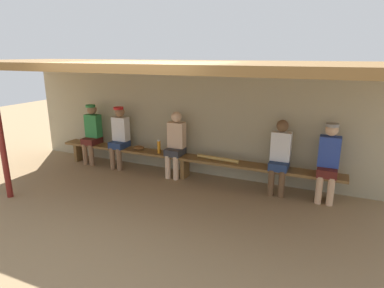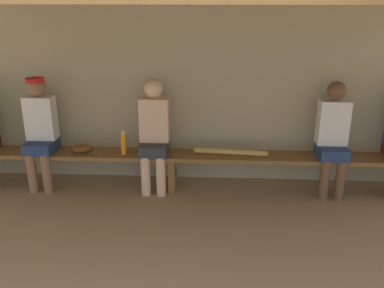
% 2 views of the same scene
% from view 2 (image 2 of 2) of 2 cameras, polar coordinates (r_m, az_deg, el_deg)
% --- Properties ---
extents(ground_plane, '(24.00, 24.00, 0.00)m').
position_cam_2_polar(ground_plane, '(3.84, -4.99, -16.18)').
color(ground_plane, '#937754').
extents(back_wall, '(8.00, 0.20, 2.20)m').
position_cam_2_polar(back_wall, '(5.23, -2.36, 7.06)').
color(back_wall, tan).
rests_on(back_wall, ground).
extents(bench, '(6.00, 0.36, 0.46)m').
position_cam_2_polar(bench, '(5.01, -2.72, -2.07)').
color(bench, brown).
rests_on(bench, ground).
extents(player_rightmost, '(0.34, 0.42, 1.34)m').
position_cam_2_polar(player_rightmost, '(4.92, -5.19, 1.70)').
color(player_rightmost, '#333338').
rests_on(player_rightmost, ground).
extents(player_shirtless_tan, '(0.34, 0.42, 1.34)m').
position_cam_2_polar(player_shirtless_tan, '(5.28, -19.99, 2.03)').
color(player_shirtless_tan, navy).
rests_on(player_shirtless_tan, ground).
extents(player_middle, '(0.34, 0.42, 1.34)m').
position_cam_2_polar(player_middle, '(5.06, 18.65, 1.22)').
color(player_middle, navy).
rests_on(player_middle, ground).
extents(water_bottle_blue, '(0.07, 0.07, 0.28)m').
position_cam_2_polar(water_bottle_blue, '(4.98, -9.30, 0.11)').
color(water_bottle_blue, orange).
rests_on(water_bottle_blue, bench).
extents(baseball_glove_worn, '(0.27, 0.22, 0.09)m').
position_cam_2_polar(baseball_glove_worn, '(5.18, -14.78, -0.59)').
color(baseball_glove_worn, brown).
rests_on(baseball_glove_worn, bench).
extents(baseball_bat, '(0.86, 0.14, 0.07)m').
position_cam_2_polar(baseball_bat, '(4.95, 5.30, -1.09)').
color(baseball_bat, tan).
rests_on(baseball_bat, bench).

